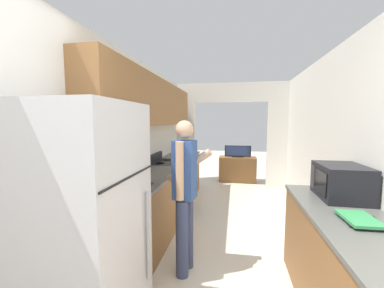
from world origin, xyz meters
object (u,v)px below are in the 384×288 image
Objects in this scene: person at (185,193)px; microwave at (341,182)px; book_stack at (360,220)px; television at (238,152)px; range_oven at (170,186)px; tv_cabinet at (237,169)px; refrigerator at (81,228)px.

person reaches higher than microwave.
microwave is 0.58m from book_stack.
range_oven is at bearing -117.22° from television.
tv_cabinet is at bearing 100.15° from book_stack.
refrigerator reaches higher than microwave.
range_oven is 2.62m from television.
microwave is 0.73× the size of television.
book_stack is 0.46× the size of television.
tv_cabinet is 0.48m from television.
person is at bearing 158.45° from book_stack.
microwave is at bearing -82.57° from person.
range_oven is at bearing 142.56° from microwave.
range_oven reaches higher than television.
television is at bearing -1.34° from person.
range_oven is 1.76m from person.
person reaches higher than book_stack.
tv_cabinet is at bearing -1.25° from person.
person is 1.68× the size of tv_cabinet.
television is at bearing 62.78° from range_oven.
microwave is at bearing -77.24° from tv_cabinet.
refrigerator reaches higher than range_oven.
tv_cabinet is (1.19, 2.35, -0.12)m from range_oven.
range_oven is 1.52× the size of television.
microwave is at bearing -77.11° from television.
book_stack is at bearing -79.76° from television.
tv_cabinet is at bearing 102.76° from microwave.
book_stack reaches higher than tv_cabinet.
book_stack is (-0.09, -0.56, -0.14)m from microwave.
refrigerator reaches higher than tv_cabinet.
person reaches higher than television.
refrigerator is 1.08m from person.
tv_cabinet is at bearing 90.00° from television.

